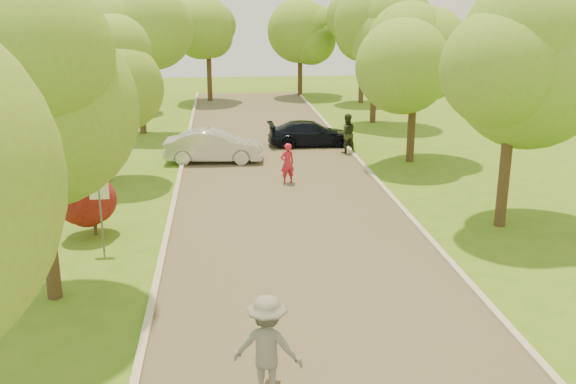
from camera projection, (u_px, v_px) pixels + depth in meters
name	position (u px, v px, depth m)	size (l,w,h in m)	color
ground	(319.00, 303.00, 15.72)	(100.00, 100.00, 0.00)	#406E1A
road	(285.00, 204.00, 23.34)	(8.00, 60.00, 0.01)	#4C4438
curb_left	(173.00, 207.00, 22.92)	(0.18, 60.00, 0.12)	#B2AD9E
curb_right	(394.00, 200.00, 23.73)	(0.18, 60.00, 0.12)	#B2AD9E
street_sign	(100.00, 201.00, 18.50)	(0.55, 0.06, 2.17)	#59595E
red_shrub	(93.00, 202.00, 20.01)	(1.70, 1.70, 1.95)	#382619
tree_l_mida	(41.00, 90.00, 14.56)	(4.71, 4.60, 7.39)	#382619
tree_l_midb	(103.00, 68.00, 25.16)	(4.30, 4.20, 6.62)	#382619
tree_l_far	(141.00, 33.00, 34.49)	(4.92, 4.80, 7.79)	#382619
tree_r_mida	(523.00, 55.00, 19.62)	(5.13, 5.00, 7.95)	#382619
tree_r_midb	(420.00, 54.00, 28.34)	(4.51, 4.40, 7.01)	#382619
tree_r_far	(380.00, 24.00, 37.67)	(5.33, 5.20, 8.34)	#382619
tree_bg_a	(118.00, 30.00, 41.92)	(5.12, 5.00, 7.72)	#382619
tree_bg_b	(366.00, 25.00, 45.48)	(5.12, 5.00, 7.95)	#382619
tree_bg_c	(211.00, 32.00, 46.42)	(4.92, 4.80, 7.33)	#382619
tree_bg_d	(303.00, 26.00, 48.95)	(5.12, 5.00, 7.72)	#382619
silver_sedan	(214.00, 146.00, 29.37)	(1.56, 4.48, 1.48)	silver
dark_sedan	(311.00, 133.00, 32.77)	(1.78, 4.38, 1.27)	black
skateboarder	(267.00, 347.00, 11.52)	(1.29, 0.74, 1.99)	slate
person_striped	(287.00, 163.00, 25.89)	(0.60, 0.40, 1.66)	#B71B34
person_olive	(347.00, 134.00, 31.06)	(0.94, 0.73, 1.93)	#29301D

